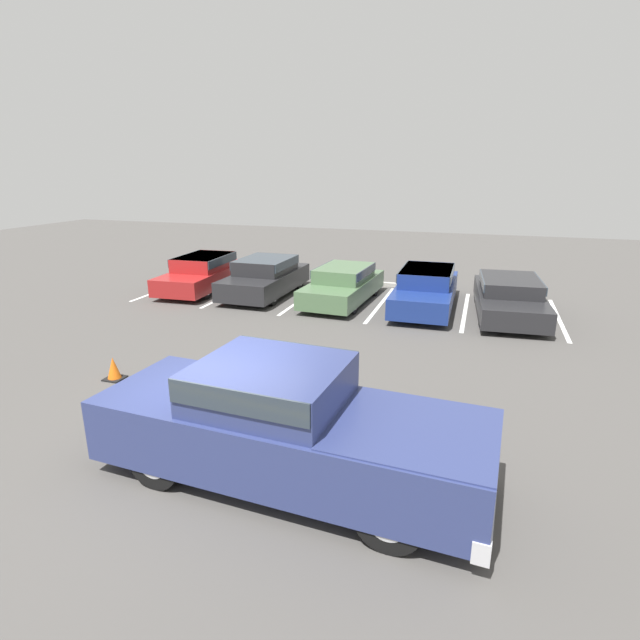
{
  "coord_description": "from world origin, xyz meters",
  "views": [
    {
      "loc": [
        3.62,
        -5.97,
        4.31
      ],
      "look_at": [
        0.25,
        4.34,
        1.0
      ],
      "focal_mm": 28.0,
      "sensor_mm": 36.0,
      "label": 1
    }
  ],
  "objects_px": {
    "parked_sedan_b": "(265,276)",
    "parked_sedan_a": "(204,271)",
    "pickup_truck": "(291,425)",
    "parked_sedan_c": "(343,283)",
    "traffic_cone": "(114,369)",
    "parked_sedan_d": "(426,287)",
    "parked_sedan_e": "(509,296)",
    "wheel_stop_curb": "(407,286)"
  },
  "relations": [
    {
      "from": "parked_sedan_b",
      "to": "parked_sedan_a",
      "type": "bearing_deg",
      "value": -92.81
    },
    {
      "from": "pickup_truck",
      "to": "parked_sedan_a",
      "type": "relative_size",
      "value": 1.23
    },
    {
      "from": "parked_sedan_c",
      "to": "traffic_cone",
      "type": "height_order",
      "value": "parked_sedan_c"
    },
    {
      "from": "parked_sedan_c",
      "to": "parked_sedan_d",
      "type": "relative_size",
      "value": 0.91
    },
    {
      "from": "parked_sedan_d",
      "to": "parked_sedan_e",
      "type": "relative_size",
      "value": 1.0
    },
    {
      "from": "parked_sedan_a",
      "to": "parked_sedan_d",
      "type": "relative_size",
      "value": 0.97
    },
    {
      "from": "parked_sedan_d",
      "to": "wheel_stop_curb",
      "type": "relative_size",
      "value": 2.48
    },
    {
      "from": "parked_sedan_a",
      "to": "parked_sedan_c",
      "type": "distance_m",
      "value": 5.42
    },
    {
      "from": "traffic_cone",
      "to": "wheel_stop_curb",
      "type": "relative_size",
      "value": 0.26
    },
    {
      "from": "parked_sedan_d",
      "to": "wheel_stop_curb",
      "type": "distance_m",
      "value": 2.89
    },
    {
      "from": "pickup_truck",
      "to": "wheel_stop_curb",
      "type": "distance_m",
      "value": 12.66
    },
    {
      "from": "parked_sedan_b",
      "to": "pickup_truck",
      "type": "bearing_deg",
      "value": 26.0
    },
    {
      "from": "wheel_stop_curb",
      "to": "parked_sedan_a",
      "type": "bearing_deg",
      "value": -160.44
    },
    {
      "from": "pickup_truck",
      "to": "wheel_stop_curb",
      "type": "relative_size",
      "value": 2.95
    },
    {
      "from": "pickup_truck",
      "to": "parked_sedan_e",
      "type": "distance_m",
      "value": 10.43
    },
    {
      "from": "parked_sedan_a",
      "to": "pickup_truck",
      "type": "bearing_deg",
      "value": 33.09
    },
    {
      "from": "pickup_truck",
      "to": "parked_sedan_b",
      "type": "height_order",
      "value": "pickup_truck"
    },
    {
      "from": "wheel_stop_curb",
      "to": "traffic_cone",
      "type": "bearing_deg",
      "value": -113.82
    },
    {
      "from": "parked_sedan_a",
      "to": "parked_sedan_c",
      "type": "relative_size",
      "value": 1.06
    },
    {
      "from": "pickup_truck",
      "to": "traffic_cone",
      "type": "distance_m",
      "value": 5.38
    },
    {
      "from": "parked_sedan_e",
      "to": "pickup_truck",
      "type": "bearing_deg",
      "value": -21.98
    },
    {
      "from": "parked_sedan_c",
      "to": "parked_sedan_a",
      "type": "bearing_deg",
      "value": -89.16
    },
    {
      "from": "pickup_truck",
      "to": "parked_sedan_c",
      "type": "height_order",
      "value": "pickup_truck"
    },
    {
      "from": "parked_sedan_b",
      "to": "parked_sedan_c",
      "type": "height_order",
      "value": "parked_sedan_b"
    },
    {
      "from": "pickup_truck",
      "to": "parked_sedan_e",
      "type": "height_order",
      "value": "pickup_truck"
    },
    {
      "from": "parked_sedan_b",
      "to": "wheel_stop_curb",
      "type": "relative_size",
      "value": 2.21
    },
    {
      "from": "parked_sedan_b",
      "to": "parked_sedan_e",
      "type": "xyz_separation_m",
      "value": [
        8.08,
        -0.07,
        -0.07
      ]
    },
    {
      "from": "traffic_cone",
      "to": "parked_sedan_a",
      "type": "bearing_deg",
      "value": 107.47
    },
    {
      "from": "parked_sedan_a",
      "to": "parked_sedan_b",
      "type": "distance_m",
      "value": 2.54
    },
    {
      "from": "parked_sedan_b",
      "to": "parked_sedan_e",
      "type": "bearing_deg",
      "value": 89.61
    },
    {
      "from": "parked_sedan_b",
      "to": "parked_sedan_e",
      "type": "relative_size",
      "value": 0.89
    },
    {
      "from": "parked_sedan_d",
      "to": "parked_sedan_e",
      "type": "height_order",
      "value": "parked_sedan_d"
    },
    {
      "from": "parked_sedan_c",
      "to": "parked_sedan_e",
      "type": "xyz_separation_m",
      "value": [
        5.21,
        0.02,
        -0.02
      ]
    },
    {
      "from": "pickup_truck",
      "to": "parked_sedan_c",
      "type": "bearing_deg",
      "value": 104.77
    },
    {
      "from": "parked_sedan_d",
      "to": "traffic_cone",
      "type": "distance_m",
      "value": 9.65
    },
    {
      "from": "parked_sedan_d",
      "to": "parked_sedan_e",
      "type": "xyz_separation_m",
      "value": [
        2.5,
        -0.09,
        -0.06
      ]
    },
    {
      "from": "parked_sedan_b",
      "to": "wheel_stop_curb",
      "type": "height_order",
      "value": "parked_sedan_b"
    },
    {
      "from": "parked_sedan_d",
      "to": "traffic_cone",
      "type": "relative_size",
      "value": 9.72
    },
    {
      "from": "parked_sedan_a",
      "to": "wheel_stop_curb",
      "type": "bearing_deg",
      "value": 106.49
    },
    {
      "from": "parked_sedan_b",
      "to": "parked_sedan_c",
      "type": "xyz_separation_m",
      "value": [
        2.87,
        -0.09,
        -0.05
      ]
    },
    {
      "from": "parked_sedan_d",
      "to": "parked_sedan_b",
      "type": "bearing_deg",
      "value": -90.42
    },
    {
      "from": "pickup_truck",
      "to": "parked_sedan_d",
      "type": "bearing_deg",
      "value": 89.3
    }
  ]
}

